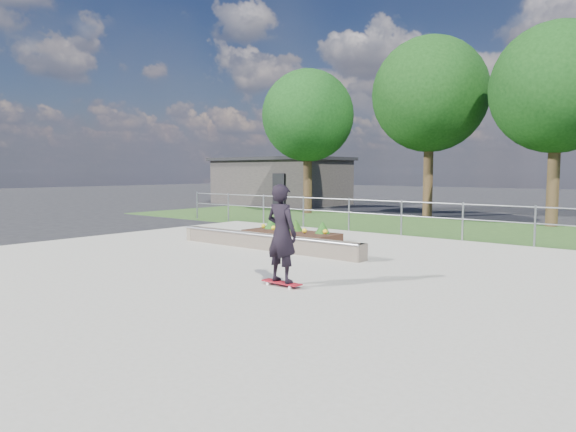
% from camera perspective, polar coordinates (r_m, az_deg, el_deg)
% --- Properties ---
extents(ground, '(120.00, 120.00, 0.00)m').
position_cam_1_polar(ground, '(10.93, -5.85, -6.23)').
color(ground, black).
rests_on(ground, ground).
extents(grass_verge, '(30.00, 8.00, 0.02)m').
position_cam_1_polar(grass_verge, '(20.15, 16.99, -1.24)').
color(grass_verge, '#28471C').
rests_on(grass_verge, ground).
extents(concrete_slab, '(15.00, 15.00, 0.06)m').
position_cam_1_polar(concrete_slab, '(10.93, -5.85, -6.07)').
color(concrete_slab, gray).
rests_on(concrete_slab, ground).
extents(fence, '(20.06, 0.06, 1.20)m').
position_cam_1_polar(fence, '(16.91, 12.50, 0.29)').
color(fence, '#909398').
rests_on(fence, ground).
extents(building, '(8.40, 5.40, 3.00)m').
position_cam_1_polar(building, '(33.46, -0.81, 3.95)').
color(building, '#2E2B29').
rests_on(building, ground).
extents(tree_far_left, '(4.55, 4.55, 7.15)m').
position_cam_1_polar(tree_far_left, '(25.95, 2.21, 11.04)').
color(tree_far_left, '#312113').
rests_on(tree_far_left, ground).
extents(tree_mid_left, '(5.25, 5.25, 8.25)m').
position_cam_1_polar(tree_mid_left, '(24.95, 15.50, 12.85)').
color(tree_mid_left, '#362415').
rests_on(tree_mid_left, ground).
extents(tree_mid_right, '(4.90, 4.90, 7.70)m').
position_cam_1_polar(tree_mid_right, '(22.24, 27.74, 12.47)').
color(tree_mid_right, '#362615').
rests_on(tree_mid_right, ground).
extents(grind_ledge, '(6.00, 0.44, 0.43)m').
position_cam_1_polar(grind_ledge, '(13.61, -2.52, -2.85)').
color(grind_ledge, brown).
rests_on(grind_ledge, concrete_slab).
extents(planter_bed, '(3.00, 1.20, 0.61)m').
position_cam_1_polar(planter_bed, '(15.49, 0.41, -1.97)').
color(planter_bed, black).
rests_on(planter_bed, concrete_slab).
extents(skateboarder, '(0.80, 0.44, 1.84)m').
position_cam_1_polar(skateboarder, '(9.13, -0.72, -1.99)').
color(skateboarder, white).
rests_on(skateboarder, concrete_slab).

